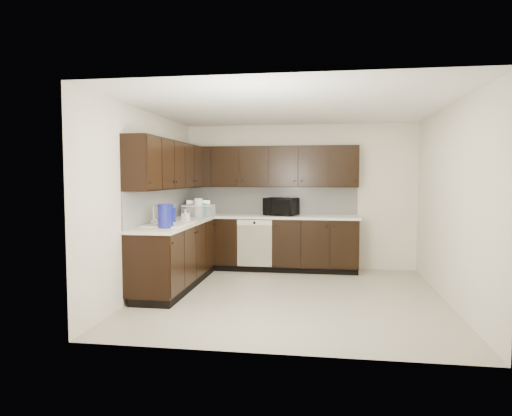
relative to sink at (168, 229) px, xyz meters
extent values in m
plane|color=#ABA28D|center=(1.68, 0.01, -0.88)|extent=(4.00, 4.00, 0.00)
plane|color=white|center=(1.68, 0.01, 1.62)|extent=(4.00, 4.00, 0.00)
cube|color=beige|center=(1.68, 2.01, 0.37)|extent=(4.00, 0.02, 2.50)
cube|color=beige|center=(-0.32, 0.01, 0.37)|extent=(0.02, 4.00, 2.50)
cube|color=beige|center=(3.68, 0.01, 0.37)|extent=(0.02, 4.00, 2.50)
cube|color=beige|center=(1.68, -1.99, 0.37)|extent=(4.00, 0.02, 2.50)
cube|color=black|center=(1.18, 1.71, -0.43)|extent=(3.00, 0.60, 0.90)
cube|color=black|center=(-0.02, 0.31, -0.43)|extent=(0.60, 2.20, 0.90)
cube|color=black|center=(1.18, 1.74, -0.83)|extent=(3.00, 0.54, 0.10)
cube|color=black|center=(0.01, 0.31, -0.83)|extent=(0.54, 2.20, 0.10)
cube|color=silver|center=(1.18, 1.71, 0.04)|extent=(3.03, 0.63, 0.04)
cube|color=silver|center=(-0.02, 0.31, 0.04)|extent=(0.63, 2.23, 0.04)
cube|color=beige|center=(1.18, 2.00, 0.30)|extent=(3.00, 0.02, 0.48)
cube|color=beige|center=(-0.31, 0.61, 0.30)|extent=(0.02, 2.80, 0.48)
cube|color=black|center=(1.18, 1.85, 0.89)|extent=(3.00, 0.33, 0.70)
cube|color=black|center=(-0.15, 0.45, 0.89)|extent=(0.33, 2.47, 0.70)
cube|color=beige|center=(0.98, 1.42, -0.38)|extent=(0.58, 0.02, 0.78)
cube|color=beige|center=(0.98, 1.42, -0.04)|extent=(0.58, 0.03, 0.08)
cylinder|color=black|center=(0.98, 1.40, -0.04)|extent=(0.04, 0.02, 0.04)
cube|color=beige|center=(0.00, 0.01, 0.06)|extent=(0.54, 0.82, 0.03)
cube|color=beige|center=(0.00, -0.19, -0.02)|extent=(0.42, 0.34, 0.16)
cube|color=beige|center=(0.00, 0.21, -0.02)|extent=(0.42, 0.34, 0.16)
cylinder|color=silver|center=(-0.22, 0.01, 0.19)|extent=(0.03, 0.03, 0.26)
cylinder|color=silver|center=(-0.17, 0.01, 0.31)|extent=(0.14, 0.02, 0.02)
cylinder|color=#B2B2B7|center=(0.00, -0.19, 0.01)|extent=(0.20, 0.20, 0.10)
imported|color=black|center=(1.39, 1.74, 0.21)|extent=(0.62, 0.50, 0.30)
imported|color=gray|center=(0.14, 0.35, 0.16)|extent=(0.11, 0.11, 0.19)
imported|color=gray|center=(-0.14, 0.20, 0.19)|extent=(0.12, 0.12, 0.27)
cube|color=#AAAAAC|center=(-0.07, 1.74, 0.19)|extent=(0.47, 0.40, 0.25)
cube|color=white|center=(0.04, 1.36, 0.15)|extent=(0.55, 0.48, 0.18)
cylinder|color=#101797|center=(0.09, -0.35, 0.21)|extent=(0.26, 0.26, 0.31)
cylinder|color=#0C848A|center=(0.13, 1.36, 0.17)|extent=(0.10, 0.10, 0.21)
cylinder|color=white|center=(0.06, 1.31, 0.21)|extent=(0.15, 0.15, 0.30)
camera|label=1|loc=(2.12, -5.98, 0.73)|focal=32.00mm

